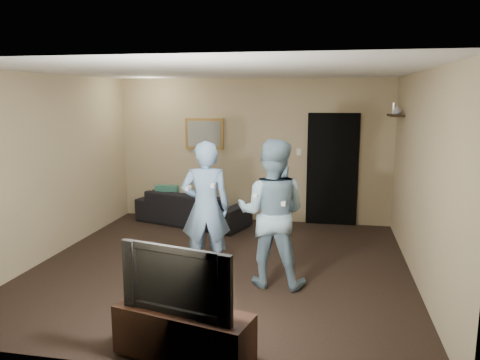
% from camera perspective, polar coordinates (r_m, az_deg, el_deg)
% --- Properties ---
extents(ground, '(5.00, 5.00, 0.00)m').
position_cam_1_polar(ground, '(6.49, -2.26, -10.45)').
color(ground, black).
rests_on(ground, ground).
extents(ceiling, '(5.00, 5.00, 0.04)m').
position_cam_1_polar(ceiling, '(6.08, -2.43, 13.13)').
color(ceiling, silver).
rests_on(ceiling, wall_back).
extents(wall_back, '(5.00, 0.04, 2.60)m').
position_cam_1_polar(wall_back, '(8.58, 1.52, 3.58)').
color(wall_back, tan).
rests_on(wall_back, ground).
extents(wall_front, '(5.00, 0.04, 2.60)m').
position_cam_1_polar(wall_front, '(3.82, -11.06, -4.99)').
color(wall_front, tan).
rests_on(wall_front, ground).
extents(wall_left, '(0.04, 5.00, 2.60)m').
position_cam_1_polar(wall_left, '(7.16, -22.22, 1.50)').
color(wall_left, tan).
rests_on(wall_left, ground).
extents(wall_right, '(0.04, 5.00, 2.60)m').
position_cam_1_polar(wall_right, '(6.09, 21.20, 0.16)').
color(wall_right, tan).
rests_on(wall_right, ground).
extents(sofa, '(2.19, 1.39, 0.60)m').
position_cam_1_polar(sofa, '(8.53, -5.80, -3.34)').
color(sofa, black).
rests_on(sofa, ground).
extents(throw_pillow, '(0.42, 0.14, 0.42)m').
position_cam_1_polar(throw_pillow, '(8.64, -8.90, -2.01)').
color(throw_pillow, '#1B5347').
rests_on(throw_pillow, sofa).
extents(painting_frame, '(0.72, 0.05, 0.57)m').
position_cam_1_polar(painting_frame, '(8.72, -4.36, 5.64)').
color(painting_frame, olive).
rests_on(painting_frame, wall_back).
extents(painting_canvas, '(0.62, 0.01, 0.47)m').
position_cam_1_polar(painting_canvas, '(8.70, -4.41, 5.63)').
color(painting_canvas, slate).
rests_on(painting_canvas, painting_frame).
extents(doorway, '(0.90, 0.06, 2.00)m').
position_cam_1_polar(doorway, '(8.48, 11.19, 1.26)').
color(doorway, black).
rests_on(doorway, ground).
extents(light_switch, '(0.08, 0.02, 0.12)m').
position_cam_1_polar(light_switch, '(8.46, 7.19, 3.41)').
color(light_switch, silver).
rests_on(light_switch, wall_back).
extents(wall_shelf, '(0.20, 0.60, 0.03)m').
position_cam_1_polar(wall_shelf, '(7.78, 18.44, 7.48)').
color(wall_shelf, black).
rests_on(wall_shelf, wall_right).
extents(shelf_vase, '(0.15, 0.15, 0.14)m').
position_cam_1_polar(shelf_vase, '(7.63, 18.62, 8.08)').
color(shelf_vase, '#A9A9AE').
rests_on(shelf_vase, wall_shelf).
extents(shelf_figurine, '(0.06, 0.06, 0.18)m').
position_cam_1_polar(shelf_figurine, '(8.02, 18.26, 8.31)').
color(shelf_figurine, white).
rests_on(shelf_figurine, wall_shelf).
extents(tv_console, '(1.29, 0.67, 0.44)m').
position_cam_1_polar(tv_console, '(4.31, -6.92, -18.11)').
color(tv_console, black).
rests_on(tv_console, ground).
extents(television, '(1.05, 0.38, 0.60)m').
position_cam_1_polar(television, '(4.09, -7.08, -11.68)').
color(television, black).
rests_on(television, tv_console).
extents(wii_player_left, '(0.71, 0.57, 1.74)m').
position_cam_1_polar(wii_player_left, '(6.04, -4.21, -3.42)').
color(wii_player_left, '#7AA4D5').
rests_on(wii_player_left, ground).
extents(wii_player_right, '(0.91, 0.73, 1.79)m').
position_cam_1_polar(wii_player_right, '(5.66, 3.91, -4.06)').
color(wii_player_right, '#7D9EB6').
rests_on(wii_player_right, ground).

